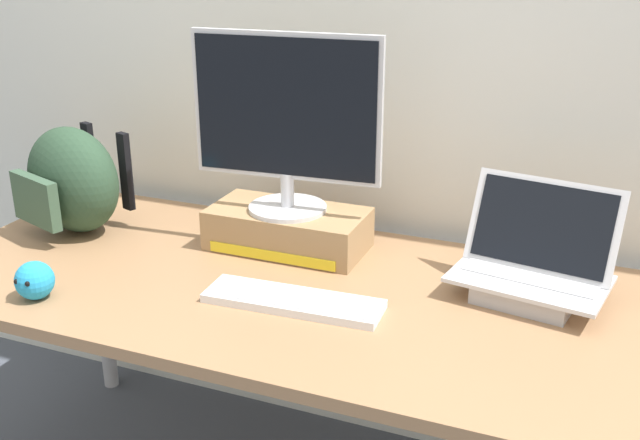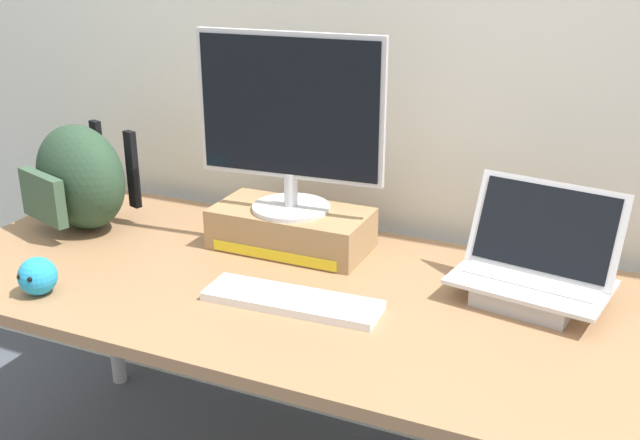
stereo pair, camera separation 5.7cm
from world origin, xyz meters
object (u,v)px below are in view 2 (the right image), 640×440
at_px(desktop_monitor, 290,121).
at_px(toner_box_yellow, 291,229).
at_px(open_laptop, 533,278).
at_px(external_keyboard, 292,300).
at_px(plush_toy, 38,276).
at_px(messenger_backpack, 80,178).

bearing_deg(desktop_monitor, toner_box_yellow, 91.56).
relative_size(toner_box_yellow, open_laptop, 1.10).
bearing_deg(external_keyboard, plush_toy, -164.13).
xyz_separation_m(desktop_monitor, messenger_backpack, (-0.62, -0.11, -0.20)).
distance_m(toner_box_yellow, messenger_backpack, 0.64).
bearing_deg(external_keyboard, desktop_monitor, 113.48).
distance_m(desktop_monitor, plush_toy, 0.72).
xyz_separation_m(toner_box_yellow, external_keyboard, (0.15, -0.30, -0.04)).
height_order(desktop_monitor, open_laptop, desktop_monitor).
bearing_deg(external_keyboard, messenger_backpack, 162.97).
relative_size(external_keyboard, messenger_backpack, 1.12).
bearing_deg(plush_toy, toner_box_yellow, 49.46).
xyz_separation_m(toner_box_yellow, messenger_backpack, (-0.62, -0.11, 0.10)).
bearing_deg(open_laptop, plush_toy, -147.97).
xyz_separation_m(external_keyboard, messenger_backpack, (-0.77, 0.19, 0.14)).
height_order(toner_box_yellow, messenger_backpack, messenger_backpack).
height_order(desktop_monitor, messenger_backpack, desktop_monitor).
height_order(desktop_monitor, plush_toy, desktop_monitor).
distance_m(toner_box_yellow, desktop_monitor, 0.30).
distance_m(open_laptop, plush_toy, 1.17).
distance_m(desktop_monitor, open_laptop, 0.72).
bearing_deg(external_keyboard, toner_box_yellow, 113.41).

